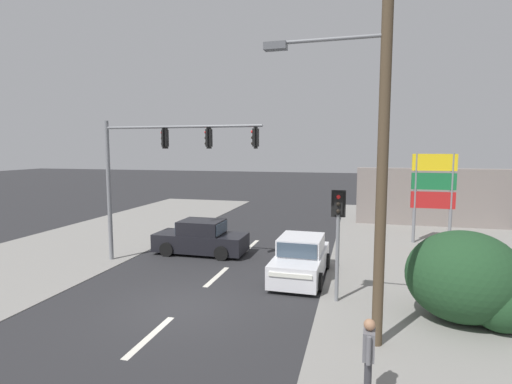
% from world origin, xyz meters
% --- Properties ---
extents(ground_plane, '(140.00, 140.00, 0.00)m').
position_xyz_m(ground_plane, '(0.00, 0.00, 0.00)').
color(ground_plane, '#28282B').
extents(lane_dash_near, '(0.20, 2.40, 0.01)m').
position_xyz_m(lane_dash_near, '(0.00, -2.00, 0.00)').
color(lane_dash_near, silver).
rests_on(lane_dash_near, ground).
extents(lane_dash_mid, '(0.20, 2.40, 0.01)m').
position_xyz_m(lane_dash_mid, '(0.00, 3.00, 0.00)').
color(lane_dash_mid, silver).
rests_on(lane_dash_mid, ground).
extents(lane_dash_far, '(0.20, 2.40, 0.01)m').
position_xyz_m(lane_dash_far, '(0.00, 8.00, 0.00)').
color(lane_dash_far, silver).
rests_on(lane_dash_far, ground).
extents(kerb_right_verge, '(10.00, 44.00, 0.02)m').
position_xyz_m(kerb_right_verge, '(9.00, 2.00, 0.01)').
color(kerb_right_verge, gray).
rests_on(kerb_right_verge, ground).
extents(kerb_left_verge, '(8.00, 40.00, 0.02)m').
position_xyz_m(kerb_left_verge, '(-8.50, 4.00, 0.01)').
color(kerb_left_verge, gray).
rests_on(kerb_left_verge, ground).
extents(utility_pole_foreground_right, '(3.78, 0.34, 10.28)m').
position_xyz_m(utility_pole_foreground_right, '(5.52, -1.00, 5.51)').
color(utility_pole_foreground_right, '#4C3D2B').
rests_on(utility_pole_foreground_right, ground).
extents(traffic_signal_mast, '(6.89, 0.48, 6.00)m').
position_xyz_m(traffic_signal_mast, '(-2.87, 4.01, 4.35)').
color(traffic_signal_mast, slate).
rests_on(traffic_signal_mast, ground).
extents(pedestal_signal_right_kerb, '(0.44, 0.29, 3.56)m').
position_xyz_m(pedestal_signal_right_kerb, '(4.53, 1.62, 2.42)').
color(pedestal_signal_right_kerb, slate).
rests_on(pedestal_signal_right_kerb, ground).
extents(shopping_plaza_sign, '(2.10, 0.16, 4.60)m').
position_xyz_m(shopping_plaza_sign, '(8.75, 10.68, 2.98)').
color(shopping_plaza_sign, slate).
rests_on(shopping_plaza_sign, ground).
extents(roadside_bush, '(3.25, 2.79, 2.57)m').
position_xyz_m(roadside_bush, '(8.16, 1.00, 1.21)').
color(roadside_bush, '#1E4223').
rests_on(roadside_bush, ground).
extents(shopfront_wall_far, '(12.00, 1.00, 3.60)m').
position_xyz_m(shopfront_wall_far, '(11.00, 16.00, 1.80)').
color(shopfront_wall_far, gray).
rests_on(shopfront_wall_far, ground).
extents(sedan_oncoming_mid, '(4.25, 1.91, 1.56)m').
position_xyz_m(sedan_oncoming_mid, '(-1.86, 5.98, 0.70)').
color(sedan_oncoming_mid, black).
rests_on(sedan_oncoming_mid, ground).
extents(sedan_oncoming_near, '(1.96, 4.27, 1.56)m').
position_xyz_m(sedan_oncoming_near, '(3.08, 3.76, 0.70)').
color(sedan_oncoming_near, silver).
rests_on(sedan_oncoming_near, ground).
extents(pedestrian_at_kerb, '(0.24, 0.56, 1.63)m').
position_xyz_m(pedestrian_at_kerb, '(5.39, -3.30, 0.93)').
color(pedestrian_at_kerb, '#333338').
rests_on(pedestrian_at_kerb, ground).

